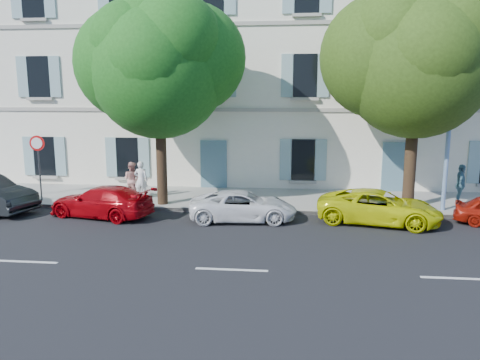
# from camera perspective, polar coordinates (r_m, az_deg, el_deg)

# --- Properties ---
(ground) EXTENTS (90.00, 90.00, 0.00)m
(ground) POSITION_cam_1_polar(r_m,az_deg,el_deg) (16.79, 0.64, -5.96)
(ground) COLOR black
(sidewalk) EXTENTS (36.00, 4.50, 0.15)m
(sidewalk) POSITION_cam_1_polar(r_m,az_deg,el_deg) (21.07, 1.77, -2.37)
(sidewalk) COLOR #A09E96
(sidewalk) RESTS_ON ground
(kerb) EXTENTS (36.00, 0.16, 0.16)m
(kerb) POSITION_cam_1_polar(r_m,az_deg,el_deg) (18.96, 1.28, -3.80)
(kerb) COLOR #9E998E
(kerb) RESTS_ON ground
(building) EXTENTS (28.00, 7.00, 12.00)m
(building) POSITION_cam_1_polar(r_m,az_deg,el_deg) (26.32, 2.79, 13.15)
(building) COLOR white
(building) RESTS_ON ground
(car_red_coupe) EXTENTS (4.47, 2.66, 1.21)m
(car_red_coupe) POSITION_cam_1_polar(r_m,az_deg,el_deg) (19.06, -16.54, -2.53)
(car_red_coupe) COLOR #A0040B
(car_red_coupe) RESTS_ON ground
(car_white_coupe) EXTENTS (4.19, 2.21, 1.12)m
(car_white_coupe) POSITION_cam_1_polar(r_m,az_deg,el_deg) (17.76, 0.36, -3.17)
(car_white_coupe) COLOR white
(car_white_coupe) RESTS_ON ground
(car_yellow_supercar) EXTENTS (4.81, 3.00, 1.24)m
(car_yellow_supercar) POSITION_cam_1_polar(r_m,az_deg,el_deg) (18.10, 16.59, -3.16)
(car_yellow_supercar) COLOR #D1D709
(car_yellow_supercar) RESTS_ON ground
(tree_left) EXTENTS (5.54, 5.54, 8.58)m
(tree_left) POSITION_cam_1_polar(r_m,az_deg,el_deg) (19.67, -9.88, 13.01)
(tree_left) COLOR #3A2819
(tree_left) RESTS_ON sidewalk
(tree_right) EXTENTS (5.79, 5.79, 8.91)m
(tree_right) POSITION_cam_1_polar(r_m,az_deg,el_deg) (19.98, 20.74, 13.01)
(tree_right) COLOR #3A2819
(tree_right) RESTS_ON sidewalk
(road_sign) EXTENTS (0.66, 0.11, 2.85)m
(road_sign) POSITION_cam_1_polar(r_m,az_deg,el_deg) (21.97, -23.40, 2.94)
(road_sign) COLOR #383A3D
(road_sign) RESTS_ON sidewalk
(street_lamp) EXTENTS (0.32, 1.83, 8.57)m
(street_lamp) POSITION_cam_1_polar(r_m,az_deg,el_deg) (19.86, 24.62, 10.27)
(street_lamp) COLOR #7293BF
(street_lamp) RESTS_ON sidewalk
(pedestrian_a) EXTENTS (0.62, 0.42, 1.67)m
(pedestrian_a) POSITION_cam_1_polar(r_m,az_deg,el_deg) (21.26, -11.97, 0.02)
(pedestrian_a) COLOR white
(pedestrian_a) RESTS_ON sidewalk
(pedestrian_b) EXTENTS (0.92, 0.81, 1.61)m
(pedestrian_b) POSITION_cam_1_polar(r_m,az_deg,el_deg) (21.58, -13.04, 0.05)
(pedestrian_b) COLOR tan
(pedestrian_b) RESTS_ON sidewalk
(pedestrian_c) EXTENTS (0.73, 1.09, 1.73)m
(pedestrian_c) POSITION_cam_1_polar(r_m,az_deg,el_deg) (21.55, 25.29, -0.54)
(pedestrian_c) COLOR slate
(pedestrian_c) RESTS_ON sidewalk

